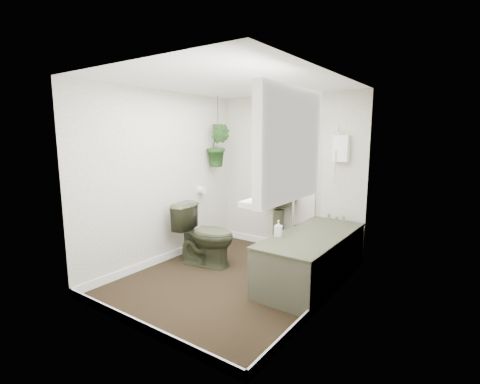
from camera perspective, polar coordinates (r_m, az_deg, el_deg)
The scene contains 22 objects.
floor at distance 4.35m, azimuth -1.17°, elevation -14.18°, with size 2.30×2.80×0.02m, color black.
ceiling at distance 4.03m, azimuth -1.29°, elevation 17.67°, with size 2.30×2.80×0.02m, color white.
wall_back at distance 5.22m, azimuth 7.99°, elevation 2.93°, with size 2.30×0.02×2.30m, color silver.
wall_front at distance 3.03m, azimuth -17.26°, elevation -2.08°, with size 2.30×0.02×2.30m, color silver.
wall_left at distance 4.80m, azimuth -12.45°, elevation 2.24°, with size 0.02×2.80×2.30m, color silver.
wall_right at distance 3.48m, azimuth 14.36°, elevation -0.51°, with size 0.02×2.80×2.30m, color silver.
skirting at distance 4.33m, azimuth -1.18°, elevation -13.45°, with size 2.30×2.80×0.10m, color white.
bathtub at distance 4.28m, azimuth 11.74°, elevation -10.49°, with size 0.72×1.72×0.58m, color #313622, non-canonical shape.
bath_screen at distance 4.63m, azimuth 10.83°, elevation 3.65°, with size 0.04×0.72×1.40m, color silver, non-canonical shape.
shower_box at distance 4.81m, azimuth 16.27°, elevation 6.88°, with size 0.20×0.10×0.35m, color white.
oval_mirror at distance 5.19m, azimuth 7.24°, elevation 6.79°, with size 0.46×0.03×0.62m, color #BFB190.
wall_sconce at distance 5.39m, azimuth 3.39°, elevation 5.87°, with size 0.04×0.04×0.22m, color black.
toilet_roll_holder at distance 5.29m, azimuth -6.33°, elevation 0.32°, with size 0.11×0.11×0.11m, color white.
window_recess at distance 2.82m, azimuth 8.28°, elevation 7.66°, with size 0.08×1.00×0.90m, color white.
window_sill at distance 2.89m, azimuth 6.85°, elevation -0.64°, with size 0.18×1.00×0.04m, color white.
window_blinds at distance 2.84m, azimuth 7.47°, elevation 7.69°, with size 0.01×0.86×0.76m, color white.
toilet at distance 4.70m, azimuth -5.74°, elevation -6.95°, with size 0.46×0.80×0.82m, color #313622.
pedestal_sink at distance 5.23m, azimuth 6.32°, elevation -4.85°, with size 0.53×0.45×0.90m, color #313622, non-canonical shape.
sill_plant at distance 3.13m, azimuth 9.58°, elevation 2.78°, with size 0.23×0.20×0.25m, color black.
hanging_plant at distance 5.33m, azimuth -3.61°, elevation 7.59°, with size 0.35×0.28×0.64m, color black.
soap_bottle at distance 4.01m, azimuth 6.31°, elevation -5.95°, with size 0.08×0.08×0.18m, color #353031.
hanging_pot at distance 5.33m, azimuth -3.64°, elevation 10.39°, with size 0.16×0.16×0.12m, color #37291F.
Camera 1 is at (2.36, -3.21, 1.73)m, focal length 26.00 mm.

